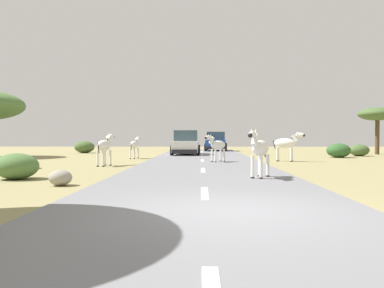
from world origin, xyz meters
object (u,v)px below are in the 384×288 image
Objects in this scene: bush_1 at (339,150)px; rock_2 at (60,178)px; bush_0 at (16,166)px; bush_4 at (85,147)px; car_1 at (216,142)px; car_0 at (186,143)px; zebra_0 at (259,149)px; bush_3 at (359,150)px; tree_6 at (377,115)px; zebra_2 at (105,146)px; zebra_4 at (286,144)px; zebra_1 at (135,145)px; zebra_3 at (217,145)px.

bush_1 is 2.44× the size of rock_2.
bush_0 is at bearing -138.43° from bush_1.
car_1 is at bearing 22.13° from bush_4.
bush_1 is (9.90, -2.99, -0.39)m from car_0.
zebra_0 reaches higher than bush_3.
tree_6 is 2.62× the size of bush_3.
bush_1 is (13.20, 7.42, -0.46)m from zebra_2.
bush_4 is (-18.39, 6.60, 0.04)m from bush_1.
bush_0 is 19.53m from bush_1.
tree_6 is (8.72, 8.55, 2.03)m from zebra_4.
zebra_1 is 12.95m from bush_1.
zebra_2 is at bearing -79.93° from zebra_1.
car_1 reaches higher than zebra_2.
zebra_2 reaches higher than bush_4.
zebra_0 reaches higher than bush_1.
bush_4 is at bearing -2.01° from zebra_3.
bush_3 is (9.10, 14.78, -0.55)m from zebra_0.
zebra_0 is 0.95× the size of zebra_2.
car_1 is at bearing -106.50° from car_0.
bush_1 is at bearing 154.62° from zebra_4.
bush_3 is at bearing -132.76° from tree_6.
rock_2 is at bearing -74.80° from bush_4.
bush_1 is (12.87, 1.41, -0.38)m from zebra_1.
rock_2 is (5.73, -21.10, -0.27)m from bush_4.
tree_6 reaches higher than car_1.
bush_4 is at bearing 105.20° from rock_2.
bush_1 is at bearing 163.83° from car_0.
zebra_4 is at bearing -136.72° from bush_3.
zebra_3 is 12.38m from bush_3.
zebra_2 is 19.37m from car_1.
bush_3 is at bearing -94.58° from zebra_0.
bush_4 is 2.63× the size of rock_2.
zebra_2 is 0.98× the size of zebra_4.
car_1 reaches higher than bush_3.
car_1 is 3.29× the size of bush_3.
tree_6 is 2.17× the size of bush_4.
zebra_2 is at bearing -14.06° from zebra_0.
bush_0 is (-4.71, -15.95, -0.44)m from car_0.
zebra_1 reaches higher than bush_1.
zebra_1 is 0.41× the size of tree_6.
bush_4 is (-5.19, 14.02, -0.42)m from zebra_2.
zebra_2 is 5.66m from zebra_3.
zebra_4 reaches higher than rock_2.
zebra_2 is (-6.20, 5.41, -0.05)m from zebra_0.
car_0 is 3.22× the size of bush_3.
zebra_3 reaches higher than bush_3.
car_1 is (-0.41, 23.89, -0.11)m from zebra_0.
bush_0 is (-10.40, -8.97, -0.56)m from zebra_4.
zebra_3 is 15.99m from tree_6.
tree_6 is at bearing 32.21° from zebra_1.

